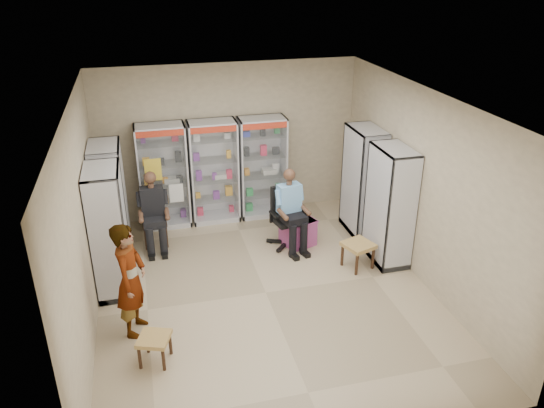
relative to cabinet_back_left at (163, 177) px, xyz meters
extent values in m
plane|color=tan|center=(1.30, -2.73, -1.00)|extent=(6.00, 6.00, 0.00)
cube|color=#BEAE8D|center=(1.30, 0.27, 0.50)|extent=(5.00, 0.02, 3.00)
cube|color=#BEAE8D|center=(1.30, -5.73, 0.50)|extent=(5.00, 0.02, 3.00)
cube|color=#BEAE8D|center=(-1.20, -2.73, 0.50)|extent=(0.02, 6.00, 3.00)
cube|color=#BEAE8D|center=(3.80, -2.73, 0.50)|extent=(0.02, 6.00, 3.00)
cube|color=silver|center=(1.30, -2.73, 2.00)|extent=(5.00, 6.00, 0.02)
cube|color=#A9AAB1|center=(0.00, 0.00, 0.00)|extent=(0.90, 0.50, 2.00)
cube|color=silver|center=(0.95, 0.00, 0.00)|extent=(0.90, 0.50, 2.00)
cube|color=#AAADB2|center=(1.90, 0.00, 0.00)|extent=(0.90, 0.50, 2.00)
cube|color=silver|center=(3.53, -1.13, 0.00)|extent=(0.90, 0.50, 2.00)
cube|color=#B3B5BB|center=(3.53, -2.23, 0.00)|extent=(0.90, 0.50, 2.00)
cube|color=#A4A8AB|center=(-0.93, -0.93, 0.00)|extent=(0.90, 0.50, 2.00)
cube|color=#BABDC2|center=(-0.93, -2.03, 0.00)|extent=(0.90, 0.50, 2.00)
cube|color=black|center=(-0.25, -0.73, -0.53)|extent=(0.42, 0.42, 0.94)
cube|color=black|center=(2.04, -1.34, -0.45)|extent=(0.71, 0.71, 1.09)
cube|color=#C34E9B|center=(2.23, -1.35, -0.75)|extent=(0.64, 0.63, 0.49)
cylinder|color=#562B07|center=(2.22, -1.41, -0.45)|extent=(0.07, 0.07, 0.11)
cube|color=olive|center=(2.96, -2.37, -0.78)|extent=(0.57, 0.57, 0.45)
cube|color=#A87346|center=(-0.43, -3.87, -0.81)|extent=(0.49, 0.49, 0.38)
imported|color=gray|center=(-0.65, -3.16, -0.18)|extent=(0.56, 0.69, 1.64)
camera|label=1|loc=(-0.30, -9.41, 3.70)|focal=35.00mm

